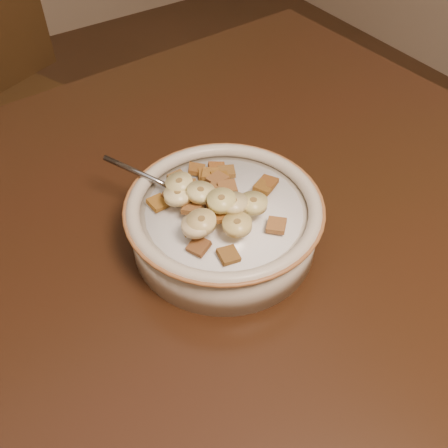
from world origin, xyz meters
TOP-DOWN VIEW (x-y plane):
  - table at (0.00, 0.00)m, footprint 1.44×0.96m
  - chair at (0.10, 0.79)m, footprint 0.58×0.58m
  - cereal_bowl at (0.19, 0.01)m, footprint 0.22×0.22m
  - milk at (0.19, 0.01)m, footprint 0.18×0.18m
  - spoon at (0.17, 0.04)m, footprint 0.06×0.06m
  - cereal_square_0 at (0.20, 0.08)m, footprint 0.03×0.03m
  - cereal_square_1 at (0.18, 0.06)m, footprint 0.03×0.03m
  - cereal_square_2 at (0.22, 0.07)m, footprint 0.03×0.03m
  - cereal_square_3 at (0.15, 0.06)m, footprint 0.03×0.03m
  - cereal_square_4 at (0.18, 0.02)m, footprint 0.02×0.02m
  - cereal_square_5 at (0.25, 0.01)m, footprint 0.03×0.03m
  - cereal_square_6 at (0.20, 0.02)m, footprint 0.03×0.03m
  - cereal_square_7 at (0.16, -0.05)m, footprint 0.02×0.02m
  - cereal_square_8 at (0.14, -0.03)m, footprint 0.03×0.03m
  - cereal_square_9 at (0.13, 0.05)m, footprint 0.02×0.02m
  - cereal_square_10 at (0.20, 0.06)m, footprint 0.03×0.03m
  - cereal_square_11 at (0.18, -0.01)m, footprint 0.03×0.03m
  - cereal_square_12 at (0.16, 0.04)m, footprint 0.03×0.03m
  - cereal_square_13 at (0.14, -0.01)m, footprint 0.03×0.03m
  - cereal_square_14 at (0.21, 0.04)m, footprint 0.03×0.03m
  - cereal_square_15 at (0.16, 0.02)m, footprint 0.03×0.03m
  - cereal_square_16 at (0.18, 0.00)m, footprint 0.03×0.03m
  - cereal_square_17 at (0.17, 0.08)m, footprint 0.02×0.02m
  - cereal_square_18 at (0.18, 0.01)m, footprint 0.02×0.02m
  - cereal_square_19 at (0.23, 0.05)m, footprint 0.03×0.03m
  - cereal_square_20 at (0.26, 0.01)m, footprint 0.03×0.03m
  - cereal_square_21 at (0.21, 0.06)m, footprint 0.03×0.03m
  - cereal_square_22 at (0.22, -0.05)m, footprint 0.03×0.03m
  - cereal_square_23 at (0.21, 0.04)m, footprint 0.02×0.02m
  - banana_slice_0 at (0.21, -0.02)m, footprint 0.04×0.04m
  - banana_slice_1 at (0.18, -0.01)m, footprint 0.04×0.04m
  - banana_slice_2 at (0.15, -0.02)m, footprint 0.04×0.04m
  - banana_slice_3 at (0.17, 0.02)m, footprint 0.04×0.04m
  - banana_slice_4 at (0.18, -0.04)m, footprint 0.04×0.04m
  - banana_slice_5 at (0.14, -0.02)m, footprint 0.04×0.04m
  - banana_slice_6 at (0.19, -0.01)m, footprint 0.04×0.04m
  - banana_slice_7 at (0.15, 0.04)m, footprint 0.04×0.04m
  - banana_slice_8 at (0.16, 0.05)m, footprint 0.04×0.04m

SIDE VIEW (x-z plane):
  - chair at x=0.10m, z-range 0.00..1.01m
  - table at x=0.00m, z-range 0.71..0.75m
  - cereal_bowl at x=0.19m, z-range 0.75..0.80m
  - milk at x=0.19m, z-range 0.80..0.80m
  - spoon at x=0.17m, z-range 0.80..0.81m
  - cereal_square_17 at x=0.17m, z-range 0.80..0.81m
  - cereal_square_0 at x=0.20m, z-range 0.80..0.81m
  - cereal_square_7 at x=0.16m, z-range 0.80..0.81m
  - cereal_square_10 at x=0.20m, z-range 0.80..0.81m
  - cereal_square_9 at x=0.13m, z-range 0.80..0.81m
  - cereal_square_2 at x=0.22m, z-range 0.80..0.82m
  - cereal_square_8 at x=0.14m, z-range 0.80..0.82m
  - cereal_square_20 at x=0.26m, z-range 0.81..0.82m
  - cereal_square_22 at x=0.22m, z-range 0.81..0.82m
  - cereal_square_3 at x=0.15m, z-range 0.81..0.82m
  - cereal_square_19 at x=0.23m, z-range 0.81..0.82m
  - cereal_square_5 at x=0.25m, z-range 0.81..0.82m
  - cereal_square_13 at x=0.14m, z-range 0.81..0.82m
  - cereal_square_1 at x=0.18m, z-range 0.81..0.82m
  - cereal_square_21 at x=0.21m, z-range 0.81..0.82m
  - cereal_square_12 at x=0.16m, z-range 0.81..0.82m
  - cereal_square_14 at x=0.21m, z-range 0.81..0.82m
  - cereal_square_15 at x=0.16m, z-range 0.81..0.83m
  - cereal_square_23 at x=0.21m, z-range 0.82..0.83m
  - cereal_square_11 at x=0.18m, z-range 0.82..0.83m
  - cereal_square_4 at x=0.18m, z-range 0.82..0.83m
  - banana_slice_7 at x=0.15m, z-range 0.82..0.83m
  - cereal_square_16 at x=0.18m, z-range 0.82..0.83m
  - cereal_square_6 at x=0.20m, z-range 0.82..0.83m
  - cereal_square_18 at x=0.18m, z-range 0.82..0.83m
  - banana_slice_4 at x=0.18m, z-range 0.82..0.83m
  - banana_slice_5 at x=0.14m, z-range 0.82..0.83m
  - banana_slice_0 at x=0.21m, z-range 0.82..0.83m
  - banana_slice_8 at x=0.16m, z-range 0.82..0.84m
  - banana_slice_2 at x=0.15m, z-range 0.82..0.83m
  - banana_slice_3 at x=0.17m, z-range 0.82..0.84m
  - banana_slice_6 at x=0.19m, z-range 0.83..0.84m
  - banana_slice_1 at x=0.18m, z-range 0.83..0.84m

